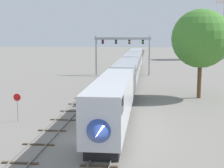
# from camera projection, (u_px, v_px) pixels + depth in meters

# --- Properties ---
(ground_plane) EXTENTS (400.00, 400.00, 0.00)m
(ground_plane) POSITION_uv_depth(u_px,v_px,m) (86.00, 139.00, 29.12)
(ground_plane) COLOR gray
(track_main) EXTENTS (2.60, 200.00, 0.16)m
(track_main) POSITION_uv_depth(u_px,v_px,m) (135.00, 68.00, 87.92)
(track_main) COLOR slate
(track_main) RESTS_ON ground
(track_near) EXTENTS (2.60, 160.00, 0.16)m
(track_near) POSITION_uv_depth(u_px,v_px,m) (104.00, 78.00, 68.82)
(track_near) COLOR slate
(track_near) RESTS_ON ground
(passenger_train) EXTENTS (3.04, 79.34, 4.80)m
(passenger_train) POSITION_uv_depth(u_px,v_px,m) (130.00, 69.00, 61.18)
(passenger_train) COLOR silver
(passenger_train) RESTS_ON ground
(signal_gantry) EXTENTS (12.10, 0.49, 8.47)m
(signal_gantry) POSITION_uv_depth(u_px,v_px,m) (123.00, 46.00, 73.05)
(signal_gantry) COLOR #999BA0
(signal_gantry) RESTS_ON ground
(stop_sign) EXTENTS (0.76, 0.08, 2.88)m
(stop_sign) POSITION_uv_depth(u_px,v_px,m) (17.00, 103.00, 34.74)
(stop_sign) COLOR gray
(stop_sign) RESTS_ON ground
(trackside_tree_left) EXTENTS (8.04, 8.04, 12.27)m
(trackside_tree_left) POSITION_uv_depth(u_px,v_px,m) (201.00, 39.00, 46.57)
(trackside_tree_left) COLOR brown
(trackside_tree_left) RESTS_ON ground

